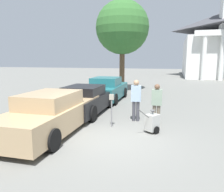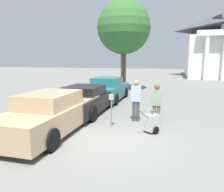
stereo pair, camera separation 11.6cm
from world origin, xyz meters
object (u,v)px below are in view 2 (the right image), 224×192
at_px(parked_car_black, 86,100).
at_px(person_supervisor, 157,102).
at_px(parked_car_tan, 53,113).
at_px(church, 223,42).
at_px(person_worker, 136,98).
at_px(parking_meter, 111,104).
at_px(parked_car_teal, 108,90).
at_px(equipment_cart, 152,122).

height_order(parked_car_black, person_supervisor, person_supervisor).
bearing_deg(parked_car_tan, church, 69.56).
distance_m(parked_car_black, person_supervisor, 3.75).
bearing_deg(parked_car_tan, parked_car_black, 88.67).
height_order(parked_car_tan, person_worker, person_worker).
distance_m(parking_meter, person_supervisor, 1.86).
relative_size(parking_meter, person_worker, 0.74).
distance_m(parked_car_tan, person_supervisor, 4.10).
xyz_separation_m(parked_car_tan, person_supervisor, (3.58, 1.97, 0.26)).
bearing_deg(parked_car_black, church, 67.70).
relative_size(parked_car_teal, parking_meter, 3.52).
xyz_separation_m(parked_car_tan, parked_car_black, (-0.00, 3.04, -0.04)).
xyz_separation_m(parking_meter, person_worker, (0.77, 1.14, 0.11)).
distance_m(person_worker, equipment_cart, 1.73).
distance_m(parked_car_tan, person_worker, 3.53).
height_order(person_worker, equipment_cart, person_worker).
bearing_deg(church, parked_car_tan, -109.10).
bearing_deg(parked_car_tan, parking_meter, 29.32).
bearing_deg(equipment_cart, parked_car_tan, -131.56).
bearing_deg(parked_car_teal, person_worker, -59.80).
height_order(parked_car_black, parking_meter, parked_car_black).
relative_size(parking_meter, church, 0.06).
relative_size(parked_car_tan, parking_meter, 4.03).
height_order(parked_car_tan, parked_car_black, parked_car_tan).
xyz_separation_m(parked_car_teal, parking_meter, (1.92, -5.51, 0.22)).
bearing_deg(parked_car_tan, person_worker, 38.92).
distance_m(parked_car_teal, equipment_cart, 6.75).
relative_size(parked_car_teal, equipment_cart, 4.66).
height_order(parked_car_teal, person_worker, person_worker).
relative_size(parked_car_tan, equipment_cart, 5.34).
relative_size(person_supervisor, church, 0.07).
relative_size(equipment_cart, church, 0.04).
distance_m(person_supervisor, equipment_cart, 1.21).
bearing_deg(parking_meter, parked_car_black, 135.20).
bearing_deg(parking_meter, person_worker, 56.00).
bearing_deg(parked_car_black, parked_car_teal, 88.66).
distance_m(parked_car_tan, parking_meter, 2.24).
relative_size(person_supervisor, equipment_cart, 1.68).
relative_size(parked_car_black, person_worker, 2.65).
bearing_deg(parked_car_tan, parked_car_teal, 88.66).
bearing_deg(person_worker, parked_car_tan, 33.16).
height_order(parked_car_tan, equipment_cart, parked_car_tan).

